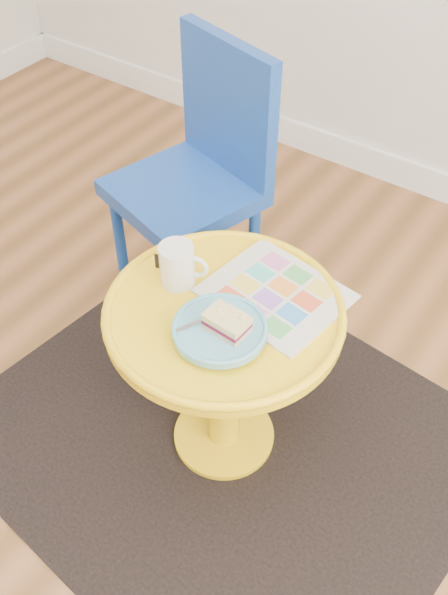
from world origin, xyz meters
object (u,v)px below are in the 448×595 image
Objects in this scene: plate at (220,330)px; side_table at (224,352)px; mug at (178,264)px; newspaper at (276,294)px; chair at (201,169)px.

side_table is at bearing 118.31° from plate.
side_table is 0.24m from mug.
plate is (0.17, -0.08, -0.04)m from mug.
newspaper is at bearing 57.85° from side_table.
side_table is 2.66× the size of plate.
chair reaches higher than plate.
chair is 0.51m from mug.
mug reaches higher than side_table.
plate is at bearing -44.63° from mug.
newspaper is (0.46, -0.34, 0.03)m from chair.
side_table is at bearing -25.12° from mug.
newspaper is at bearing -20.23° from chair.
mug is (0.26, -0.43, 0.08)m from chair.
newspaper is at bearing 5.37° from mug.
side_table is 0.18m from plate.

